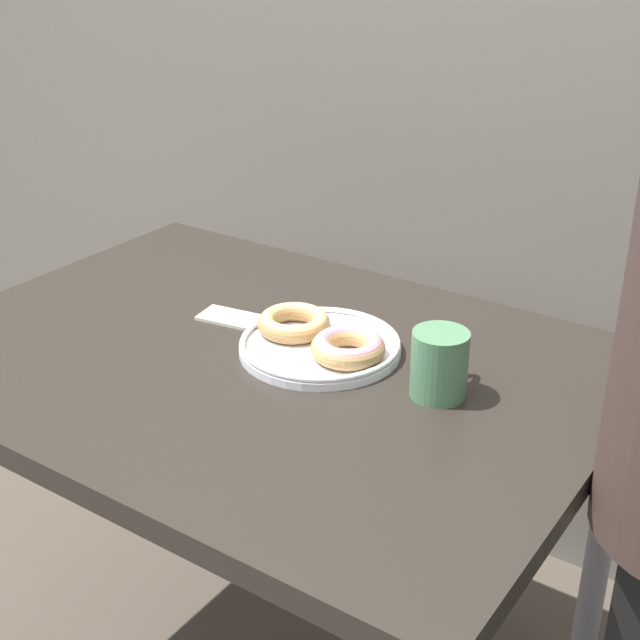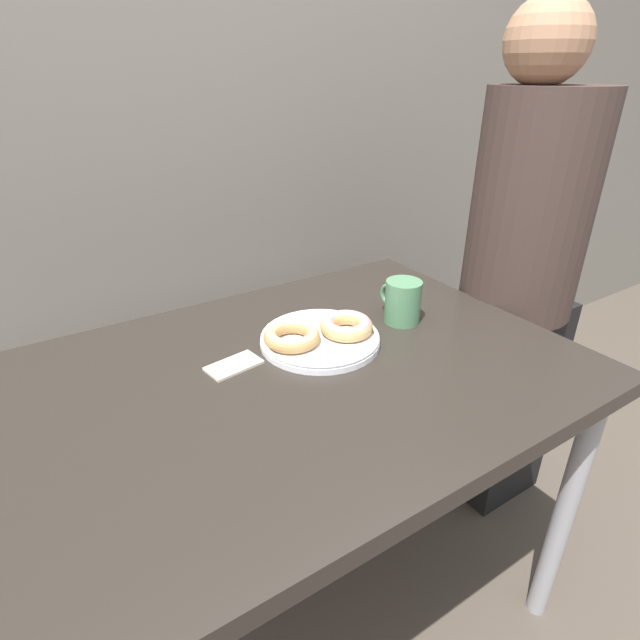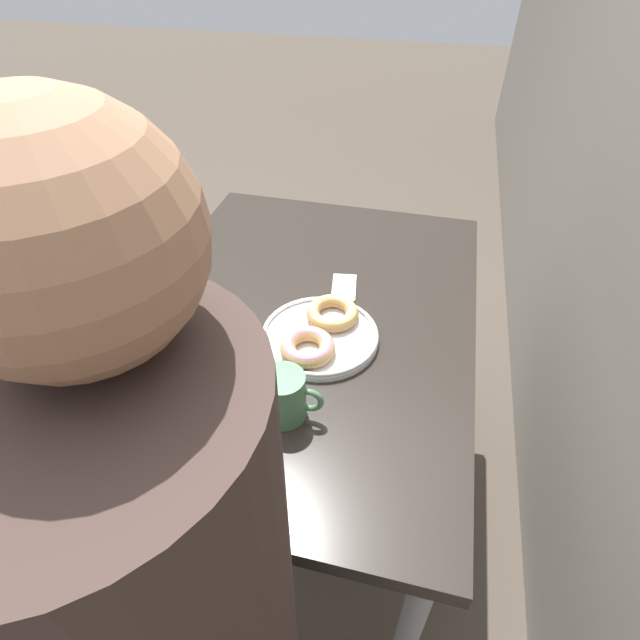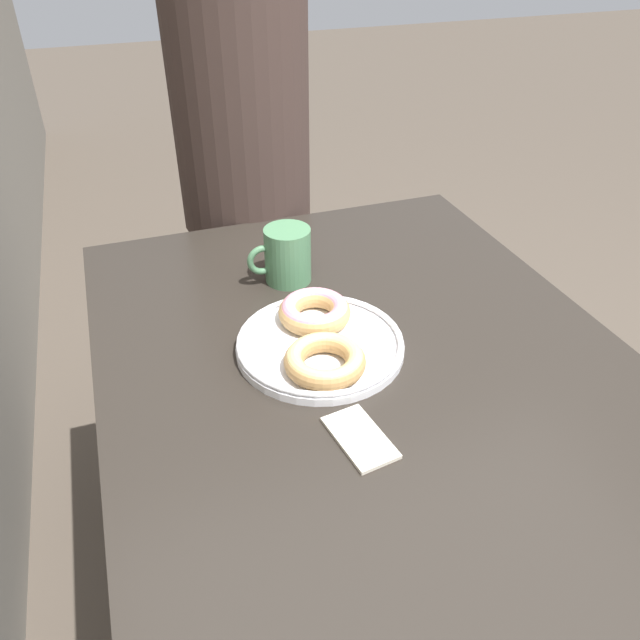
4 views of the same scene
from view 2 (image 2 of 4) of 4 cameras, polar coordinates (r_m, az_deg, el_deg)
The scene contains 6 objects.
wall_back at distance 1.59m, azimuth -17.47°, elevation 24.05°, with size 8.00×0.05×2.60m.
dining_table at distance 1.11m, azimuth -1.69°, elevation -8.84°, with size 1.16×0.85×0.78m.
donut_plate at distance 1.14m, azimuth -0.00°, elevation -1.66°, with size 0.28×0.28×0.05m.
coffee_mug at distance 1.25m, azimuth 9.37°, elevation 2.16°, with size 0.09×0.12×0.11m.
person_figure at distance 1.56m, azimuth 21.94°, elevation 4.09°, with size 0.35×0.31×1.50m.
napkin at distance 1.08m, azimuth -9.83°, elevation -5.12°, with size 0.12×0.08×0.01m.
Camera 2 is at (-0.46, -0.40, 1.35)m, focal length 28.00 mm.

